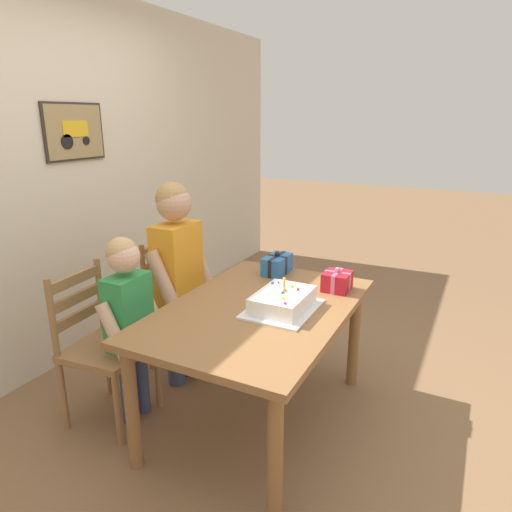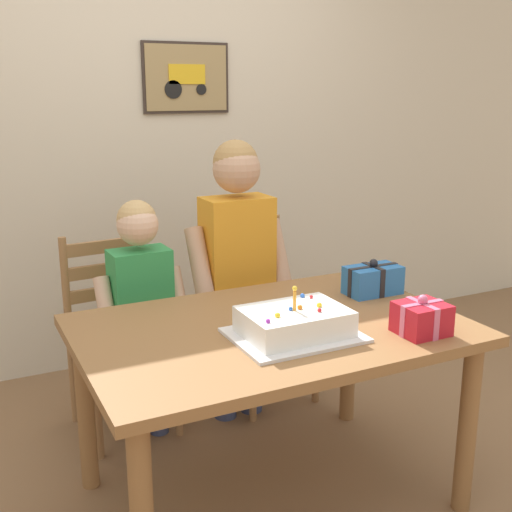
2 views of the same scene
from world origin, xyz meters
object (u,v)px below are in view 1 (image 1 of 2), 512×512
at_px(gift_box_beside_cake, 337,281).
at_px(chair_right, 179,301).
at_px(birthday_cake, 283,302).
at_px(gift_box_red_large, 277,265).
at_px(chair_left, 102,345).
at_px(child_younger, 129,313).
at_px(dining_table, 258,322).
at_px(child_older, 177,265).

height_order(gift_box_beside_cake, chair_right, chair_right).
xyz_separation_m(birthday_cake, gift_box_red_large, (0.54, 0.28, 0.01)).
distance_m(gift_box_beside_cake, chair_left, 1.43).
relative_size(gift_box_red_large, child_younger, 0.21).
distance_m(dining_table, child_older, 0.71).
distance_m(chair_right, child_younger, 0.72).
bearing_deg(chair_right, child_older, -142.22).
bearing_deg(child_younger, gift_box_beside_cake, -52.72).
bearing_deg(gift_box_red_large, birthday_cake, -152.78).
relative_size(gift_box_beside_cake, chair_left, 0.19).
bearing_deg(birthday_cake, gift_box_beside_cake, -22.23).
bearing_deg(chair_right, gift_box_beside_cake, -86.34).
relative_size(gift_box_red_large, gift_box_beside_cake, 1.37).
distance_m(birthday_cake, chair_left, 1.08).
distance_m(dining_table, birthday_cake, 0.20).
height_order(gift_box_red_large, chair_left, chair_left).
bearing_deg(dining_table, child_younger, 114.44).
distance_m(birthday_cake, gift_box_beside_cake, 0.46).
bearing_deg(dining_table, child_older, 75.94).
distance_m(chair_left, child_younger, 0.27).
relative_size(dining_table, child_younger, 1.27).
relative_size(chair_right, child_older, 0.68).
relative_size(dining_table, gift_box_beside_cake, 8.07).
height_order(gift_box_beside_cake, chair_left, chair_left).
relative_size(child_older, child_younger, 1.21).
relative_size(gift_box_beside_cake, child_younger, 0.16).
bearing_deg(gift_box_beside_cake, child_older, 105.66).
xyz_separation_m(birthday_cake, chair_right, (0.35, 0.96, -0.31)).
height_order(chair_right, child_younger, child_younger).
distance_m(birthday_cake, chair_right, 1.06).
xyz_separation_m(gift_box_beside_cake, chair_left, (-0.81, 1.13, -0.32)).
height_order(gift_box_red_large, gift_box_beside_cake, gift_box_red_large).
bearing_deg(chair_right, child_younger, -166.96).
height_order(chair_right, child_older, child_older).
relative_size(dining_table, gift_box_red_large, 5.90).
bearing_deg(chair_right, chair_left, 180.00).
height_order(birthday_cake, chair_right, chair_right).
distance_m(gift_box_red_large, child_older, 0.66).
bearing_deg(child_younger, chair_right, 13.04).
bearing_deg(gift_box_red_large, child_younger, 148.66).
bearing_deg(dining_table, gift_box_beside_cake, -35.12).
relative_size(dining_table, chair_right, 1.53).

